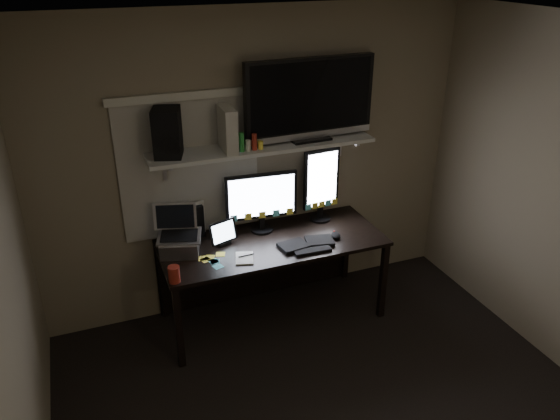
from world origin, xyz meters
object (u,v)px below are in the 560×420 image
desk (267,253)px  speaker (167,132)px  mouse (336,235)px  cup (174,274)px  laptop (179,232)px  tablet (223,233)px  tv (310,100)px  monitor_portrait (321,185)px  monitor_landscape (261,202)px  keyboard (307,243)px  game_console (227,129)px

desk → speaker: (-0.72, 0.09, 1.10)m
desk → mouse: mouse is taller
cup → speaker: speaker is taller
laptop → tablet: bearing=20.3°
mouse → tv: size_ratio=0.10×
monitor_portrait → cup: 1.50m
monitor_landscape → keyboard: 0.51m
monitor_landscape → monitor_portrait: bearing=6.4°
mouse → cup: cup is taller
monitor_portrait → laptop: monitor_portrait is taller
mouse → speaker: speaker is taller
monitor_portrait → laptop: bearing=-178.2°
mouse → keyboard: bearing=-153.7°
monitor_portrait → speaker: bearing=175.1°
laptop → speaker: size_ratio=1.04×
monitor_portrait → speaker: (-1.25, -0.00, 0.60)m
tablet → tv: size_ratio=0.22×
monitor_portrait → game_console: size_ratio=1.97×
desk → game_console: bearing=168.5°
desk → monitor_portrait: bearing=10.5°
mouse → game_console: 1.23m
mouse → laptop: 1.26m
tv → speaker: tv is taller
laptop → tv: tv is taller
keyboard → tablet: size_ratio=1.92×
desk → laptop: (-0.73, -0.05, 0.36)m
monitor_portrait → tv: 0.76m
monitor_landscape → mouse: size_ratio=5.28×
keyboard → mouse: size_ratio=4.03×
monitor_landscape → mouse: 0.66m
mouse → cup: 1.37m
game_console → tablet: bearing=-134.8°
mouse → tablet: tablet is taller
monitor_portrait → cup: size_ratio=5.32×
tablet → laptop: bearing=164.6°
monitor_portrait → speaker: size_ratio=1.84×
monitor_portrait → tablet: (-0.91, -0.13, -0.22)m
tablet → tv: tv is taller
monitor_portrait → game_console: 1.00m
monitor_portrait → keyboard: bearing=-132.8°
monitor_landscape → tv: bearing=3.0°
mouse → laptop: (-1.23, 0.20, 0.16)m
monitor_landscape → speaker: speaker is taller
tablet → speaker: speaker is taller
monitor_portrait → speaker: speaker is taller
monitor_landscape → tv: tv is taller
keyboard → speaker: speaker is taller
keyboard → tv: bearing=68.0°
desk → cup: size_ratio=14.72×
desk → keyboard: size_ratio=3.96×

